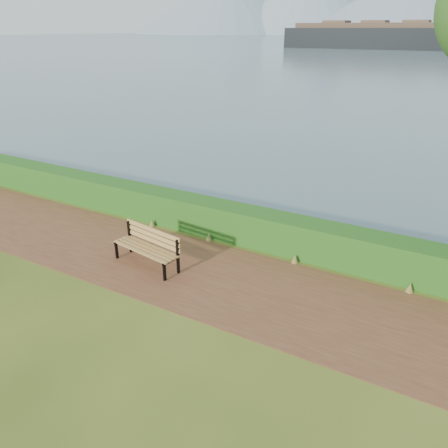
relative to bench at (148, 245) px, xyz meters
The scene contains 5 objects.
ground 1.85m from the bench, ahead, with size 140.00×140.00×0.00m, color #3E4F16.
path 1.86m from the bench, ahead, with size 40.00×3.40×0.01m, color brown.
hedge 3.06m from the bench, 55.06° to the left, with size 32.00×0.85×1.00m, color #174C15.
bench is the anchor object (origin of this frame).
cargo_ship 134.52m from the bench, 92.76° to the left, with size 78.66×13.32×23.84m.
Camera 1 is at (4.98, -7.82, 5.77)m, focal length 35.00 mm.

